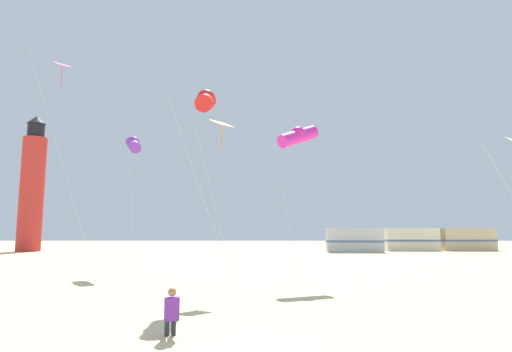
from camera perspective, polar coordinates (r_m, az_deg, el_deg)
kite_flyer_standing at (r=10.60m, az=-11.30°, el=-17.40°), size 0.43×0.56×1.16m
kite_diamond_rainbow at (r=25.70m, az=-24.61°, el=12.42°), size 3.22×3.22×11.65m
kite_tube_scarlet at (r=17.94m, az=-6.73°, el=9.98°), size 2.77×2.70×8.52m
kite_tube_magenta at (r=22.16m, az=5.69°, el=5.39°), size 2.52×2.38×8.07m
kite_tube_violet at (r=28.05m, az=-16.19°, el=4.15°), size 1.66×2.56×8.64m
kite_diamond_orange at (r=19.25m, az=-4.69°, el=6.32°), size 1.91×1.76×7.50m
lighthouse_distant at (r=58.97m, az=-27.88°, el=-1.30°), size 2.80×2.80×16.80m
rv_van_silver at (r=51.45m, az=13.08°, el=-8.40°), size 6.56×2.69×2.80m
rv_van_cream at (r=57.17m, az=20.12°, el=-8.02°), size 6.54×2.62×2.80m
rv_van_tan at (r=60.10m, az=26.53°, el=-7.64°), size 6.45×2.38×2.80m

